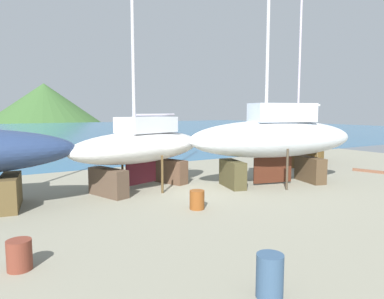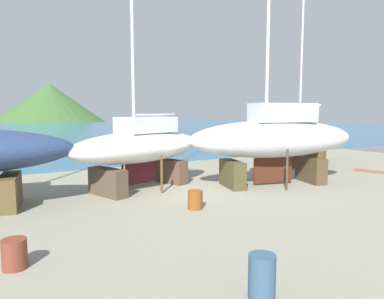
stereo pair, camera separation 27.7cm
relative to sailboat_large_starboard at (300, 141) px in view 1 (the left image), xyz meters
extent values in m
plane|color=gray|center=(-11.49, -6.36, -1.74)|extent=(46.79, 46.79, 0.00)
cube|color=#296392|center=(-11.49, 54.81, -1.74)|extent=(164.64, 98.94, 0.01)
cone|color=#375D2C|center=(5.09, 152.67, -1.74)|extent=(90.28, 90.28, 32.34)
cube|color=brown|center=(-1.95, -0.64, -1.25)|extent=(1.30, 2.17, 0.98)
cube|color=brown|center=(1.89, 0.62, -1.25)|extent=(1.30, 2.17, 0.98)
cylinder|color=brown|center=(0.41, -1.36, -1.02)|extent=(0.12, 0.12, 1.44)
cylinder|color=brown|center=(-0.47, 1.34, -1.02)|extent=(0.12, 0.12, 1.44)
ellipsoid|color=navy|center=(-0.03, -0.01, -0.03)|extent=(8.48, 4.95, 1.32)
cube|color=#4A1917|center=(-0.03, -0.01, -1.16)|extent=(1.87, 0.68, 0.92)
cube|color=navy|center=(0.35, 0.11, 0.89)|extent=(3.24, 2.37, 0.66)
cylinder|color=silver|center=(-0.42, -0.14, 6.34)|extent=(0.16, 0.16, 11.57)
cylinder|color=silver|center=(0.93, 0.30, 1.46)|extent=(2.72, 0.98, 0.12)
cube|color=brown|center=(-19.80, -2.64, -1.06)|extent=(1.12, 2.63, 1.35)
cube|color=brown|center=(-15.69, -2.67, -1.10)|extent=(1.37, 2.32, 1.29)
cube|color=brown|center=(-11.80, -1.35, -1.10)|extent=(1.37, 2.32, 1.29)
cylinder|color=brown|center=(-13.26, -3.45, -0.82)|extent=(0.12, 0.12, 1.85)
cylinder|color=brown|center=(-14.23, -0.57, -0.82)|extent=(0.12, 0.12, 1.85)
ellipsoid|color=silver|center=(-13.75, -2.01, 0.42)|extent=(8.67, 5.25, 1.59)
cube|color=#45131E|center=(-13.75, -2.01, -0.93)|extent=(1.89, 0.71, 1.11)
cube|color=silver|center=(-13.36, -1.88, 1.53)|extent=(3.33, 2.52, 0.79)
cylinder|color=silver|center=(-14.14, -2.14, 7.00)|extent=(0.17, 0.17, 11.73)
cylinder|color=#BEB5C5|center=(-12.77, -1.68, 2.04)|extent=(2.76, 1.03, 0.12)
cube|color=#463F24|center=(-9.50, -4.10, -1.04)|extent=(1.17, 2.16, 1.39)
cube|color=#4D3A25|center=(-4.89, -5.24, -1.04)|extent=(1.17, 2.16, 1.39)
cylinder|color=#44392B|center=(-7.53, -6.04, -0.70)|extent=(0.12, 0.12, 2.09)
cylinder|color=#4F362A|center=(-6.86, -3.30, -0.70)|extent=(0.12, 0.12, 2.09)
ellipsoid|color=silver|center=(-7.20, -4.67, 0.75)|extent=(9.82, 4.76, 2.00)
cube|color=#462014|center=(-7.20, -4.67, -0.95)|extent=(2.23, 0.62, 1.40)
cube|color=silver|center=(-6.74, -4.79, 2.15)|extent=(3.68, 2.31, 1.00)
cylinder|color=silver|center=(-7.66, -4.56, 7.38)|extent=(0.18, 0.18, 11.46)
cylinder|color=#B7C0C1|center=(-6.04, -4.96, 2.55)|extent=(3.25, 0.91, 0.12)
cube|color=orange|center=(4.47, 3.01, -1.32)|extent=(0.22, 0.35, 0.84)
cube|color=orange|center=(4.47, 3.01, -0.62)|extent=(0.27, 0.45, 0.57)
sphere|color=#9C6844|center=(4.47, 3.01, -0.22)|extent=(0.22, 0.22, 0.22)
cylinder|color=brown|center=(-20.06, -9.13, -1.36)|extent=(0.83, 0.83, 0.77)
cylinder|color=brown|center=(-13.31, -6.71, -1.36)|extent=(0.81, 0.81, 0.77)
cylinder|color=#334E6C|center=(-15.59, -13.35, -1.27)|extent=(0.83, 0.83, 0.95)
cube|color=brown|center=(0.99, -5.63, -1.65)|extent=(0.99, 2.96, 0.18)
camera|label=1|loc=(-20.76, -18.70, 2.25)|focal=33.20mm
camera|label=2|loc=(-20.52, -18.84, 2.25)|focal=33.20mm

